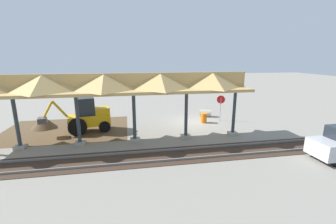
{
  "coord_description": "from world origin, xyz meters",
  "views": [
    {
      "loc": [
        5.83,
        19.42,
        5.96
      ],
      "look_at": [
        2.66,
        1.97,
        1.6
      ],
      "focal_mm": 24.0,
      "sensor_mm": 36.0,
      "label": 1
    }
  ],
  "objects_px": {
    "stop_sign": "(221,103)",
    "traffic_barrel": "(204,118)",
    "concrete_pipe": "(206,113)",
    "backhoe": "(87,117)"
  },
  "relations": [
    {
      "from": "stop_sign",
      "to": "traffic_barrel",
      "type": "height_order",
      "value": "stop_sign"
    },
    {
      "from": "stop_sign",
      "to": "traffic_barrel",
      "type": "bearing_deg",
      "value": 9.96
    },
    {
      "from": "concrete_pipe",
      "to": "traffic_barrel",
      "type": "height_order",
      "value": "traffic_barrel"
    },
    {
      "from": "concrete_pipe",
      "to": "traffic_barrel",
      "type": "distance_m",
      "value": 2.28
    },
    {
      "from": "backhoe",
      "to": "stop_sign",
      "type": "bearing_deg",
      "value": -174.83
    },
    {
      "from": "stop_sign",
      "to": "backhoe",
      "type": "relative_size",
      "value": 0.46
    },
    {
      "from": "concrete_pipe",
      "to": "traffic_barrel",
      "type": "relative_size",
      "value": 1.44
    },
    {
      "from": "stop_sign",
      "to": "traffic_barrel",
      "type": "xyz_separation_m",
      "value": [
        1.73,
        0.3,
        -1.32
      ]
    },
    {
      "from": "stop_sign",
      "to": "traffic_barrel",
      "type": "relative_size",
      "value": 2.73
    },
    {
      "from": "stop_sign",
      "to": "backhoe",
      "type": "height_order",
      "value": "backhoe"
    }
  ]
}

